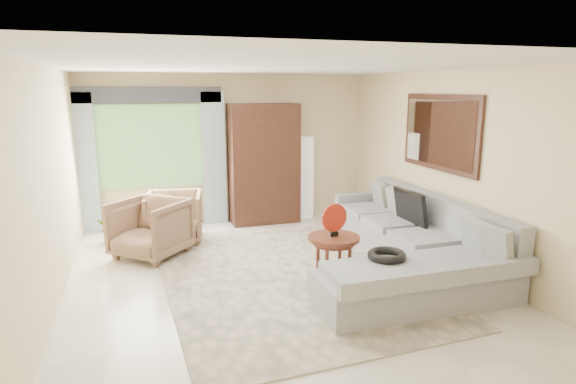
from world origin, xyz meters
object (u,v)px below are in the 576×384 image
object	(u,v)px
sectional_sofa	(411,250)
potted_plant	(114,226)
armchair_right	(174,217)
tv_screen	(410,207)
coffee_table	(333,260)
armoire	(264,164)
armchair_left	(150,228)
floor_lamp	(305,177)

from	to	relation	value
sectional_sofa	potted_plant	bearing A→B (deg)	147.00
sectional_sofa	armchair_right	bearing A→B (deg)	142.37
sectional_sofa	tv_screen	distance (m)	0.72
sectional_sofa	coffee_table	xyz separation A→B (m)	(-1.17, -0.14, 0.04)
armchair_right	armoire	distance (m)	1.89
armchair_left	armchair_right	distance (m)	0.72
armchair_right	floor_lamp	xyz separation A→B (m)	(2.43, 0.75, 0.36)
armchair_right	potted_plant	world-z (taller)	armchair_right
armchair_right	armoire	size ratio (longest dim) A/B	0.41
sectional_sofa	potted_plant	size ratio (longest dim) A/B	6.91
armoire	floor_lamp	distance (m)	0.86
armchair_left	floor_lamp	bearing A→B (deg)	67.82
tv_screen	armchair_right	world-z (taller)	tv_screen
floor_lamp	armoire	bearing A→B (deg)	-175.71
sectional_sofa	floor_lamp	world-z (taller)	floor_lamp
armchair_left	coffee_table	bearing A→B (deg)	2.03
coffee_table	sectional_sofa	bearing A→B (deg)	7.01
coffee_table	floor_lamp	world-z (taller)	floor_lamp
sectional_sofa	tv_screen	size ratio (longest dim) A/B	4.68
potted_plant	floor_lamp	xyz separation A→B (m)	(3.34, 0.51, 0.50)
potted_plant	armoire	xyz separation A→B (m)	(2.54, 0.45, 0.80)
coffee_table	armchair_left	world-z (taller)	armchair_left
armchair_left	potted_plant	bearing A→B (deg)	164.00
sectional_sofa	armchair_right	xyz separation A→B (m)	(-2.87, 2.21, 0.11)
armchair_left	floor_lamp	distance (m)	3.14
coffee_table	armchair_right	world-z (taller)	armchair_right
armchair_right	armchair_left	bearing A→B (deg)	-112.97
potted_plant	floor_lamp	bearing A→B (deg)	8.59
tv_screen	armoire	xyz separation A→B (m)	(-1.50, 2.39, 0.33)
tv_screen	potted_plant	distance (m)	4.51
sectional_sofa	coffee_table	bearing A→B (deg)	-172.99
tv_screen	floor_lamp	size ratio (longest dim) A/B	0.49
armchair_left	sectional_sofa	bearing A→B (deg)	15.80
armchair_left	potted_plant	distance (m)	1.02
potted_plant	coffee_table	bearing A→B (deg)	-44.88
armchair_right	armoire	world-z (taller)	armoire
armoire	armchair_left	bearing A→B (deg)	-147.20
tv_screen	coffee_table	world-z (taller)	tv_screen
armchair_right	potted_plant	size ratio (longest dim) A/B	1.71
sectional_sofa	armchair_left	xyz separation A→B (m)	(-3.24, 1.60, 0.13)
sectional_sofa	armchair_right	size ratio (longest dim) A/B	4.03
coffee_table	floor_lamp	xyz separation A→B (m)	(0.74, 3.10, 0.42)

